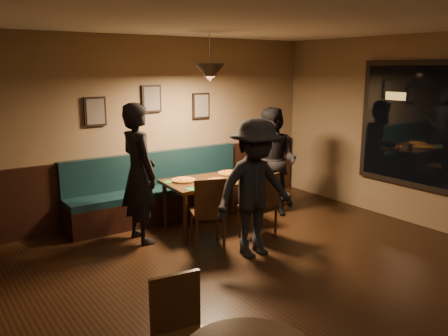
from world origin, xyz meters
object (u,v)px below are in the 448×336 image
Objects in this scene: diner_right at (273,162)px; tabasco_bottle at (240,171)px; dining_table at (210,203)px; booth_bench at (162,187)px; chair_near_left at (207,211)px; chair_near_right at (258,205)px; soda_glass at (252,174)px; diner_front at (255,189)px; diner_left at (139,173)px.

diner_right reaches higher than tabasco_bottle.
dining_table is 10.08× the size of tabasco_bottle.
booth_bench is 1.38m from chair_near_left.
booth_bench is 1.67m from chair_near_right.
booth_bench reaches higher than soda_glass.
diner_front reaches higher than chair_near_right.
dining_table is at bearing -61.88° from booth_bench.
diner_left is (-0.70, -0.70, 0.44)m from booth_bench.
tabasco_bottle is (0.98, 0.61, 0.30)m from chair_near_left.
soda_glass is at bearing -47.66° from booth_bench.
tabasco_bottle is at bearing 3.18° from dining_table.
soda_glass is 1.11× the size of tabasco_bottle.
diner_right is at bearing -3.93° from tabasco_bottle.
tabasco_bottle is (-0.64, 0.04, -0.08)m from diner_right.
chair_near_right is at bearing 49.56° from diner_front.
chair_near_right is (0.72, -0.16, -0.01)m from chair_near_left.
chair_near_left is at bearing 160.71° from chair_near_right.
soda_glass is at bearing -87.96° from diner_right.
booth_bench is at bearing 106.62° from chair_near_right.
soda_glass reaches higher than dining_table.
booth_bench reaches higher than dining_table.
booth_bench is 22.90× the size of tabasco_bottle.
diner_front reaches higher than diner_right.
diner_right is (1.16, -0.05, 0.50)m from dining_table.
diner_left reaches higher than soda_glass.
diner_front reaches higher than tabasco_bottle.
dining_table is at bearing 152.10° from soda_glass.
diner_right is 1.75m from diner_front.
chair_near_right reaches higher than tabasco_bottle.
diner_front is (-0.41, -0.44, 0.40)m from chair_near_right.
diner_left reaches higher than diner_front.
booth_bench is 1.80m from diner_right.
diner_front is at bearing -67.38° from diner_right.
soda_glass is (-0.61, -0.24, -0.08)m from diner_right.
dining_table is at bearing 178.98° from tabasco_bottle.
chair_near_right is at bearing -122.51° from diner_left.
tabasco_bottle is (0.93, -0.77, 0.27)m from booth_bench.
chair_near_left is at bearing -148.15° from tabasco_bottle.
diner_left is at bearing 129.14° from diner_front.
dining_table is 0.78m from chair_near_left.
chair_near_left is 1.02× the size of chair_near_right.
soda_glass is (0.69, 0.93, -0.08)m from diner_front.
diner_left is 14.37× the size of tabasco_bottle.
soda_glass is (0.28, 0.49, 0.31)m from chair_near_right.
chair_near_right is at bearing -120.15° from soda_glass.
diner_right is at bearing 39.50° from chair_near_left.
chair_near_left is (-0.05, -1.38, -0.03)m from booth_bench.
diner_right reaches higher than booth_bench.
diner_front reaches higher than dining_table.
diner_left is 1.09× the size of diner_front.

